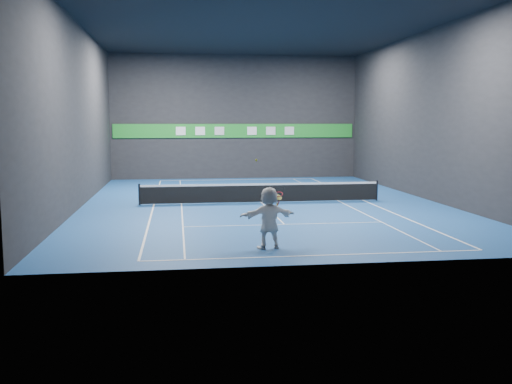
{
  "coord_description": "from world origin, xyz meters",
  "views": [
    {
      "loc": [
        -4.29,
        -28.88,
        4.14
      ],
      "look_at": [
        -1.34,
        -7.59,
        1.5
      ],
      "focal_mm": 40.0,
      "sensor_mm": 36.0,
      "label": 1
    }
  ],
  "objects": [
    {
      "name": "service_line_near",
      "position": [
        0.0,
        -6.4,
        0.0
      ],
      "size": [
        8.23,
        0.06,
        0.01
      ],
      "primitive_type": "cube",
      "color": "white",
      "rests_on": "ground"
    },
    {
      "name": "baseline_far",
      "position": [
        0.0,
        11.89,
        0.0
      ],
      "size": [
        10.98,
        0.08,
        0.01
      ],
      "primitive_type": "cube",
      "color": "white",
      "rests_on": "ground"
    },
    {
      "name": "service_line_far",
      "position": [
        0.0,
        6.4,
        0.0
      ],
      "size": [
        8.23,
        0.06,
        0.01
      ],
      "primitive_type": "cube",
      "color": "white",
      "rests_on": "ground"
    },
    {
      "name": "player",
      "position": [
        -1.34,
        -10.68,
        1.02
      ],
      "size": [
        1.98,
        0.94,
        2.05
      ],
      "primitive_type": "imported",
      "rotation": [
        0.0,
        0.0,
        3.32
      ],
      "color": "white",
      "rests_on": "ground"
    },
    {
      "name": "wall_back",
      "position": [
        0.0,
        13.0,
        4.5
      ],
      "size": [
        18.0,
        0.1,
        9.0
      ],
      "primitive_type": "cube",
      "color": "black",
      "rests_on": "ground"
    },
    {
      "name": "wall_front",
      "position": [
        0.0,
        -13.0,
        4.5
      ],
      "size": [
        18.0,
        0.1,
        9.0
      ],
      "primitive_type": "cube",
      "color": "black",
      "rests_on": "ground"
    },
    {
      "name": "wall_left",
      "position": [
        -9.0,
        0.0,
        4.5
      ],
      "size": [
        0.1,
        26.0,
        9.0
      ],
      "primitive_type": "cube",
      "color": "black",
      "rests_on": "ground"
    },
    {
      "name": "sideline_singles_left",
      "position": [
        -4.11,
        0.0,
        0.0
      ],
      "size": [
        0.06,
        23.78,
        0.01
      ],
      "primitive_type": "cube",
      "color": "white",
      "rests_on": "ground"
    },
    {
      "name": "ceiling",
      "position": [
        0.0,
        0.0,
        9.0
      ],
      "size": [
        26.0,
        26.0,
        0.0
      ],
      "primitive_type": "plane",
      "color": "black",
      "rests_on": "ground"
    },
    {
      "name": "tennis_net",
      "position": [
        0.0,
        0.0,
        0.54
      ],
      "size": [
        12.5,
        0.1,
        1.07
      ],
      "color": "black",
      "rests_on": "ground"
    },
    {
      "name": "tennis_ball",
      "position": [
        -1.73,
        -10.48,
        2.9
      ],
      "size": [
        0.07,
        0.07,
        0.07
      ],
      "primitive_type": "sphere",
      "color": "yellow",
      "rests_on": "player"
    },
    {
      "name": "sideline_doubles_left",
      "position": [
        -5.49,
        0.0,
        0.0
      ],
      "size": [
        0.08,
        23.78,
        0.01
      ],
      "primitive_type": "cube",
      "color": "white",
      "rests_on": "ground"
    },
    {
      "name": "wall_right",
      "position": [
        9.0,
        0.0,
        4.5
      ],
      "size": [
        0.1,
        26.0,
        9.0
      ],
      "primitive_type": "cube",
      "color": "black",
      "rests_on": "ground"
    },
    {
      "name": "ground",
      "position": [
        0.0,
        0.0,
        0.0
      ],
      "size": [
        26.0,
        26.0,
        0.0
      ],
      "primitive_type": "plane",
      "color": "navy",
      "rests_on": "ground"
    },
    {
      "name": "baseline_near",
      "position": [
        0.0,
        -11.89,
        0.0
      ],
      "size": [
        10.98,
        0.08,
        0.01
      ],
      "primitive_type": "cube",
      "color": "white",
      "rests_on": "ground"
    },
    {
      "name": "tennis_racket",
      "position": [
        -1.03,
        -10.64,
        1.73
      ],
      "size": [
        0.43,
        0.4,
        0.56
      ],
      "color": "red",
      "rests_on": "player"
    },
    {
      "name": "sideline_doubles_right",
      "position": [
        5.49,
        0.0,
        0.0
      ],
      "size": [
        0.08,
        23.78,
        0.01
      ],
      "primitive_type": "cube",
      "color": "white",
      "rests_on": "ground"
    },
    {
      "name": "center_service_line",
      "position": [
        0.0,
        0.0,
        0.0
      ],
      "size": [
        0.06,
        12.8,
        0.01
      ],
      "primitive_type": "cube",
      "color": "white",
      "rests_on": "ground"
    },
    {
      "name": "sponsor_banner",
      "position": [
        0.0,
        12.93,
        3.5
      ],
      "size": [
        17.64,
        0.11,
        1.0
      ],
      "color": "#20922B",
      "rests_on": "wall_back"
    },
    {
      "name": "sideline_singles_right",
      "position": [
        4.11,
        0.0,
        0.0
      ],
      "size": [
        0.06,
        23.78,
        0.01
      ],
      "primitive_type": "cube",
      "color": "white",
      "rests_on": "ground"
    }
  ]
}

